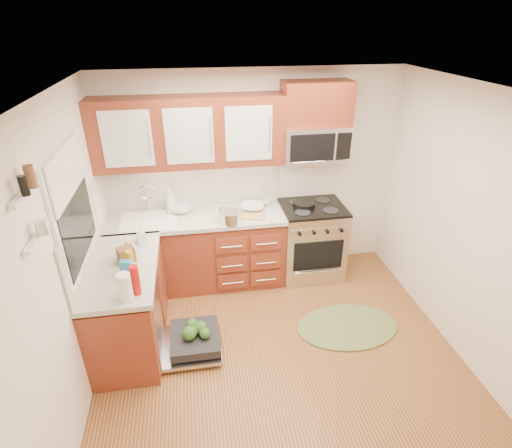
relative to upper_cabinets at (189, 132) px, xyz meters
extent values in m
plane|color=brown|center=(0.73, -1.57, -1.88)|extent=(3.50, 3.50, 0.00)
plane|color=white|center=(0.73, -1.57, 0.62)|extent=(3.50, 3.50, 0.00)
cube|color=silver|center=(0.73, 0.18, -0.62)|extent=(3.50, 0.04, 2.50)
cube|color=silver|center=(-1.02, -1.57, -0.62)|extent=(0.04, 3.50, 2.50)
cube|color=silver|center=(2.48, -1.57, -0.62)|extent=(0.04, 3.50, 2.50)
cube|color=maroon|center=(0.00, -0.12, -1.45)|extent=(2.05, 0.60, 0.85)
cube|color=maroon|center=(-0.72, -1.05, -1.45)|extent=(0.60, 1.25, 0.85)
cube|color=#BAB6AA|center=(0.00, -0.14, -0.97)|extent=(2.07, 0.64, 0.05)
cube|color=#BAB6AA|center=(-0.71, -1.05, -0.97)|extent=(0.64, 1.27, 0.05)
cube|color=beige|center=(0.00, 0.16, -0.67)|extent=(2.05, 0.02, 0.57)
cube|color=beige|center=(-1.01, -1.05, -0.67)|extent=(0.02, 1.25, 0.57)
cube|color=maroon|center=(1.41, 0.00, 0.26)|extent=(0.76, 0.35, 0.47)
cube|color=white|center=(-0.98, -1.07, 0.00)|extent=(0.02, 0.96, 0.40)
cube|color=white|center=(-0.99, -1.92, 0.17)|extent=(0.04, 0.40, 0.03)
cube|color=white|center=(-0.99, -1.92, -0.12)|extent=(0.04, 0.40, 0.03)
cylinder|color=black|center=(1.30, -0.12, -0.90)|extent=(0.34, 0.34, 0.05)
cylinder|color=silver|center=(0.39, -0.35, -0.88)|extent=(0.29, 0.29, 0.13)
cube|color=tan|center=(0.66, -0.26, -0.94)|extent=(0.29, 0.22, 0.02)
cylinder|color=silver|center=(0.30, -0.29, -0.87)|extent=(0.12, 0.12, 0.16)
cylinder|color=white|center=(-0.60, -1.57, -0.83)|extent=(0.15, 0.15, 0.25)
cylinder|color=gold|center=(-0.61, -1.14, -0.85)|extent=(0.08, 0.08, 0.20)
cylinder|color=#AE110E|center=(-0.52, -1.50, -0.81)|extent=(0.08, 0.08, 0.27)
cube|color=brown|center=(-0.67, -0.98, -0.87)|extent=(0.18, 0.16, 0.15)
cube|color=teal|center=(-0.63, -1.24, -0.87)|extent=(0.11, 0.08, 0.16)
imported|color=#999999|center=(0.68, -0.07, -0.92)|extent=(0.33, 0.33, 0.07)
imported|color=#999999|center=(-0.16, 0.03, -0.91)|extent=(0.33, 0.33, 0.09)
imported|color=#999999|center=(0.87, 0.05, -0.91)|extent=(0.11, 0.11, 0.08)
imported|color=#999999|center=(-0.27, 0.02, -0.80)|extent=(0.14, 0.14, 0.29)
imported|color=#999999|center=(-0.56, -0.66, -0.86)|extent=(0.10, 0.10, 0.17)
imported|color=#999999|center=(-0.66, -0.89, -0.86)|extent=(0.16, 0.16, 0.19)
camera|label=1|loc=(0.01, -4.31, 1.12)|focal=28.00mm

